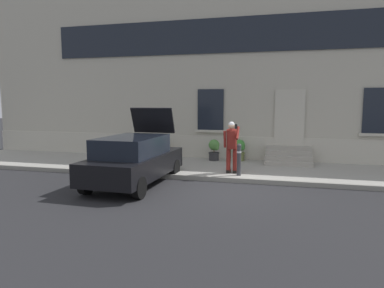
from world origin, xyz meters
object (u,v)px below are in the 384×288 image
Objects in this scene: hatchback_car_black at (134,159)px; planter_olive at (240,150)px; bollard_near_person at (239,158)px; planter_terracotta at (159,147)px; planter_charcoal at (214,149)px; person_on_phone at (232,144)px.

hatchback_car_black reaches higher than planter_olive.
bollard_near_person is 4.59m from planter_terracotta.
bollard_near_person is 1.22× the size of planter_charcoal.
planter_olive is at bearing 96.45° from bollard_near_person.
hatchback_car_black is 3.26m from person_on_phone.
bollard_near_person is at bearing 26.54° from hatchback_car_black.
hatchback_car_black is at bearing -153.46° from bollard_near_person.
planter_olive is (2.67, 4.37, -0.19)m from hatchback_car_black.
person_on_phone is at bearing 136.90° from bollard_near_person.
person_on_phone is 2.02× the size of planter_olive.
hatchback_car_black is 3.35m from bollard_near_person.
bollard_near_person is 2.89m from planter_olive.
planter_terracotta and planter_charcoal have the same top height.
bollard_near_person is at bearing -63.26° from planter_charcoal.
person_on_phone reaches higher than bollard_near_person.
person_on_phone is 2.02× the size of planter_charcoal.
bollard_near_person reaches higher than planter_charcoal.
person_on_phone reaches higher than planter_olive.
bollard_near_person is at bearing -83.55° from planter_olive.
planter_terracotta is at bearing 99.85° from hatchback_car_black.
bollard_near_person is 1.22× the size of planter_terracotta.
planter_olive is at bearing 12.26° from planter_charcoal.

